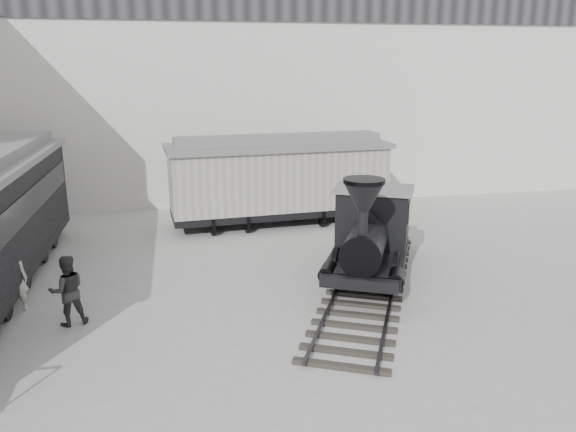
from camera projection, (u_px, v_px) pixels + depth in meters
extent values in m
plane|color=#9E9E9B|center=(362.00, 347.00, 12.77)|extent=(90.00, 90.00, 0.00)
cube|color=silver|center=(259.00, 81.00, 25.52)|extent=(34.00, 2.40, 11.00)
cube|color=black|center=(366.00, 286.00, 16.12)|extent=(6.12, 9.62, 0.17)
cube|color=#2D2D30|center=(340.00, 281.00, 16.29)|extent=(4.31, 8.74, 0.06)
cube|color=#2D2D30|center=(393.00, 286.00, 15.93)|extent=(4.31, 8.74, 0.06)
cylinder|color=black|center=(336.00, 268.00, 15.65)|extent=(0.62, 1.10, 1.16)
cylinder|color=black|center=(395.00, 273.00, 15.26)|extent=(0.62, 1.10, 1.16)
cylinder|color=black|center=(343.00, 252.00, 16.93)|extent=(0.62, 1.10, 1.16)
cylinder|color=black|center=(398.00, 257.00, 16.54)|extent=(0.62, 1.10, 1.16)
cube|color=black|center=(368.00, 258.00, 16.06)|extent=(3.55, 4.32, 0.29)
cylinder|color=black|center=(366.00, 243.00, 15.20)|extent=(2.00, 2.64, 1.05)
cylinder|color=black|center=(363.00, 223.00, 14.10)|extent=(0.37, 0.37, 0.63)
cone|color=black|center=(364.00, 197.00, 13.92)|extent=(1.35, 1.35, 0.74)
sphere|color=black|center=(368.00, 221.00, 15.46)|extent=(0.55, 0.55, 0.55)
cube|color=black|center=(373.00, 217.00, 16.70)|extent=(2.47, 2.17, 1.63)
cube|color=slate|center=(374.00, 189.00, 16.47)|extent=(2.75, 2.45, 0.08)
cube|color=black|center=(378.00, 220.00, 18.62)|extent=(2.62, 2.72, 0.95)
cylinder|color=black|center=(226.00, 218.00, 22.11)|extent=(1.93, 0.89, 0.75)
cylinder|color=black|center=(329.00, 211.00, 23.24)|extent=(1.93, 0.89, 0.75)
cube|color=black|center=(279.00, 210.00, 22.63)|extent=(8.62, 2.96, 0.28)
cube|color=gray|center=(279.00, 178.00, 22.28)|extent=(8.63, 3.06, 2.35)
cube|color=slate|center=(279.00, 146.00, 21.95)|extent=(8.93, 3.36, 0.19)
cube|color=slate|center=(278.00, 139.00, 21.88)|extent=(8.16, 1.72, 0.34)
cylinder|color=black|center=(14.00, 245.00, 18.72)|extent=(2.17, 0.84, 0.83)
cube|color=black|center=(25.00, 208.00, 15.09)|extent=(0.08, 11.04, 0.74)
imported|color=beige|center=(15.00, 280.00, 14.47)|extent=(0.68, 0.51, 1.71)
imported|color=#2E2E2F|center=(67.00, 291.00, 13.70)|extent=(1.02, 0.90, 1.78)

